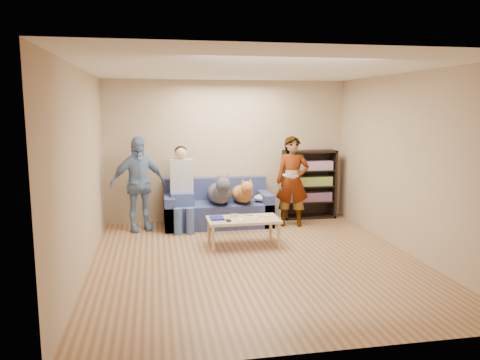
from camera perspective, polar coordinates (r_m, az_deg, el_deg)
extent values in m
plane|color=brown|center=(6.59, 1.92, -9.79)|extent=(5.00, 5.00, 0.00)
plane|color=white|center=(6.26, 2.05, 13.37)|extent=(5.00, 5.00, 0.00)
plane|color=tan|center=(8.74, -1.55, 3.56)|extent=(4.50, 0.00, 4.50)
plane|color=tan|center=(3.92, 9.88, -3.15)|extent=(4.50, 0.00, 4.50)
plane|color=tan|center=(6.22, -18.72, 0.93)|extent=(0.00, 5.00, 5.00)
plane|color=tan|center=(7.12, 19.96, 1.82)|extent=(0.00, 5.00, 5.00)
ellipsoid|color=#A3A4A8|center=(8.44, 2.93, -2.18)|extent=(0.37, 0.31, 0.13)
imported|color=gray|center=(8.35, 6.41, -0.18)|extent=(0.66, 0.51, 1.60)
imported|color=#779DBF|center=(8.17, -12.32, -0.46)|extent=(1.03, 0.68, 1.63)
cube|color=white|center=(8.08, 5.48, 0.60)|extent=(0.05, 0.11, 0.03)
cube|color=navy|center=(7.17, -2.82, -4.65)|extent=(0.20, 0.26, 0.03)
cube|color=white|center=(7.10, 0.95, -4.82)|extent=(0.26, 0.20, 0.02)
cube|color=#ABA488|center=(7.13, 1.16, -4.66)|extent=(0.22, 0.17, 0.01)
cube|color=#AEAEB3|center=(7.28, -0.71, -4.34)|extent=(0.11, 0.06, 0.05)
cube|color=silver|center=(7.34, 2.41, -4.31)|extent=(0.04, 0.13, 0.03)
cube|color=white|center=(7.28, 3.16, -4.43)|extent=(0.09, 0.06, 0.03)
cylinder|color=silver|center=(7.21, 2.00, -4.59)|extent=(0.07, 0.07, 0.02)
cylinder|color=white|center=(7.29, 1.86, -4.45)|extent=(0.07, 0.07, 0.02)
cylinder|color=orange|center=(7.03, 0.49, -4.98)|extent=(0.13, 0.06, 0.01)
cylinder|color=black|center=(7.38, 1.05, -4.31)|extent=(0.13, 0.08, 0.01)
cube|color=black|center=(7.03, -1.42, -4.96)|extent=(0.07, 0.12, 0.02)
cube|color=#515B93|center=(8.44, -2.73, -4.14)|extent=(1.90, 0.85, 0.42)
cube|color=#515B93|center=(8.68, -3.05, -1.01)|extent=(1.90, 0.18, 0.40)
cube|color=#515B93|center=(8.35, -8.60, -3.81)|extent=(0.18, 0.85, 0.58)
cube|color=#515B93|center=(8.57, 2.98, -3.38)|extent=(0.18, 0.85, 0.58)
cube|color=#41598F|center=(8.23, -7.06, -2.25)|extent=(0.40, 0.38, 0.22)
cylinder|color=#3E5E89|center=(7.89, -7.56, -5.13)|extent=(0.14, 0.14, 0.47)
cylinder|color=#445697|center=(7.90, -6.10, -5.08)|extent=(0.14, 0.14, 0.47)
cube|color=#A7A8AC|center=(8.26, -7.15, 0.54)|extent=(0.40, 0.24, 0.58)
sphere|color=tan|center=(8.22, -7.21, 3.30)|extent=(0.21, 0.21, 0.21)
ellipsoid|color=black|center=(8.24, -7.22, 3.53)|extent=(0.22, 0.22, 0.19)
ellipsoid|color=#46484F|center=(8.29, -2.55, -1.62)|extent=(0.41, 0.86, 0.36)
sphere|color=#45464F|center=(7.96, -2.23, -1.45)|extent=(0.31, 0.31, 0.31)
sphere|color=#45484E|center=(7.76, -2.05, -0.64)|extent=(0.25, 0.25, 0.25)
cube|color=black|center=(7.65, -1.91, -1.06)|extent=(0.08, 0.12, 0.07)
cone|color=#50545B|center=(7.76, -2.58, 0.33)|extent=(0.08, 0.08, 0.12)
cone|color=#4F515A|center=(7.78, -1.58, 0.36)|extent=(0.08, 0.08, 0.12)
cylinder|color=#494C53|center=(8.71, -2.93, -1.35)|extent=(0.05, 0.28, 0.16)
ellipsoid|color=#B17C36|center=(8.35, 0.25, -1.72)|extent=(0.35, 0.74, 0.31)
sphere|color=#A55432|center=(8.05, 0.65, -1.60)|extent=(0.27, 0.27, 0.27)
sphere|color=#AA7934|center=(7.87, 0.88, -0.94)|extent=(0.21, 0.21, 0.21)
cube|color=#582A1E|center=(7.77, 1.04, -1.30)|extent=(0.07, 0.10, 0.06)
cone|color=#BC5F39|center=(7.86, 0.39, -0.12)|extent=(0.07, 0.07, 0.10)
cone|color=#AF6635|center=(7.89, 1.30, -0.09)|extent=(0.07, 0.07, 0.10)
cylinder|color=#C9893D|center=(8.73, -0.22, -1.45)|extent=(0.04, 0.24, 0.14)
cube|color=tan|center=(7.20, 0.40, -4.86)|extent=(1.10, 0.60, 0.04)
cylinder|color=tan|center=(6.94, -3.30, -7.20)|extent=(0.05, 0.05, 0.38)
cylinder|color=tan|center=(7.12, 4.76, -6.78)|extent=(0.05, 0.05, 0.38)
cylinder|color=tan|center=(7.41, -3.79, -6.14)|extent=(0.05, 0.05, 0.38)
cylinder|color=#D8C284|center=(7.59, 3.77, -5.79)|extent=(0.05, 0.05, 0.38)
cube|color=black|center=(8.88, 5.49, -0.62)|extent=(0.04, 0.34, 1.30)
cube|color=black|center=(9.18, 11.26, -0.43)|extent=(0.04, 0.34, 1.30)
cube|color=black|center=(8.94, 8.51, 3.46)|extent=(1.00, 0.34, 0.04)
cube|color=black|center=(9.14, 8.33, -4.42)|extent=(1.00, 0.34, 0.04)
cube|color=black|center=(9.17, 8.10, -0.37)|extent=(1.00, 0.02, 1.30)
cube|color=black|center=(9.08, 8.37, -2.58)|extent=(0.94, 0.32, 0.03)
cube|color=black|center=(9.02, 8.42, -0.71)|extent=(0.94, 0.32, 0.02)
cube|color=black|center=(8.98, 8.46, 1.17)|extent=(0.94, 0.32, 0.02)
cube|color=#B23333|center=(9.04, 8.43, -2.00)|extent=(0.84, 0.24, 0.17)
cube|color=gold|center=(8.99, 8.47, -0.12)|extent=(0.84, 0.24, 0.17)
cube|color=#994C99|center=(8.95, 8.52, 1.77)|extent=(0.84, 0.24, 0.17)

